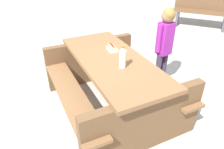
{
  "coord_description": "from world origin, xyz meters",
  "views": [
    {
      "loc": [
        -2.07,
        1.0,
        1.92
      ],
      "look_at": [
        0.0,
        0.0,
        0.52
      ],
      "focal_mm": 33.89,
      "sensor_mm": 36.0,
      "label": 1
    }
  ],
  "objects_px": {
    "picnic_table": "(112,80)",
    "soda_bottle": "(123,58)",
    "hotdog_tray": "(112,48)",
    "park_bench_near": "(202,11)",
    "child_in_coat": "(165,39)"
  },
  "relations": [
    {
      "from": "soda_bottle",
      "to": "hotdog_tray",
      "type": "distance_m",
      "value": 0.49
    },
    {
      "from": "child_in_coat",
      "to": "park_bench_near",
      "type": "xyz_separation_m",
      "value": [
        1.89,
        -2.76,
        -0.34
      ]
    },
    {
      "from": "soda_bottle",
      "to": "park_bench_near",
      "type": "distance_m",
      "value": 4.36
    },
    {
      "from": "picnic_table",
      "to": "child_in_coat",
      "type": "xyz_separation_m",
      "value": [
        0.17,
        -0.93,
        0.34
      ]
    },
    {
      "from": "picnic_table",
      "to": "soda_bottle",
      "type": "relative_size",
      "value": 6.81
    },
    {
      "from": "soda_bottle",
      "to": "hotdog_tray",
      "type": "xyz_separation_m",
      "value": [
        0.47,
        -0.1,
        -0.09
      ]
    },
    {
      "from": "hotdog_tray",
      "to": "child_in_coat",
      "type": "distance_m",
      "value": 0.82
    },
    {
      "from": "picnic_table",
      "to": "park_bench_near",
      "type": "distance_m",
      "value": 4.23
    },
    {
      "from": "child_in_coat",
      "to": "hotdog_tray",
      "type": "bearing_deg",
      "value": 86.03
    },
    {
      "from": "picnic_table",
      "to": "soda_bottle",
      "type": "distance_m",
      "value": 0.49
    },
    {
      "from": "hotdog_tray",
      "to": "child_in_coat",
      "type": "xyz_separation_m",
      "value": [
        -0.06,
        -0.82,
        0.0
      ]
    },
    {
      "from": "hotdog_tray",
      "to": "park_bench_near",
      "type": "bearing_deg",
      "value": -62.9
    },
    {
      "from": "child_in_coat",
      "to": "park_bench_near",
      "type": "height_order",
      "value": "child_in_coat"
    },
    {
      "from": "picnic_table",
      "to": "park_bench_near",
      "type": "xyz_separation_m",
      "value": [
        2.06,
        -3.69,
        0.0
      ]
    },
    {
      "from": "soda_bottle",
      "to": "child_in_coat",
      "type": "relative_size",
      "value": 0.22
    }
  ]
}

